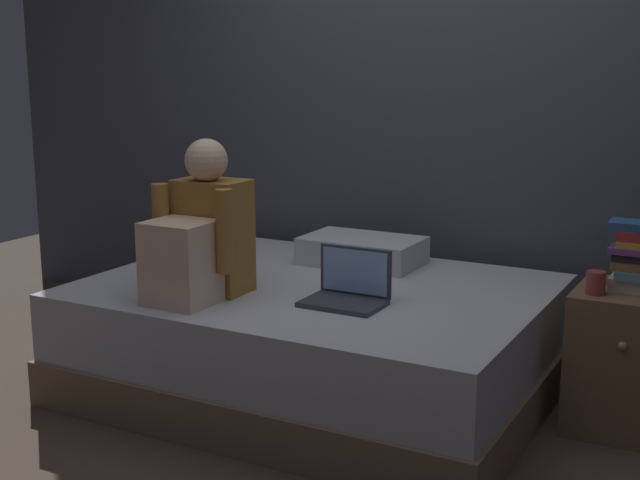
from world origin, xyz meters
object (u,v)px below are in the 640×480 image
Objects in this scene: bed at (316,338)px; person_sitting at (200,237)px; mug at (596,283)px; laptop at (348,290)px; nightstand at (630,360)px; pillow at (362,251)px.

person_sitting reaches higher than bed.
person_sitting is 1.59m from mug.
mug is at bearing 6.11° from bed.
laptop is 0.97m from mug.
nightstand is 1.81m from person_sitting.
person_sitting is 0.65m from laptop.
pillow is at bearing 170.98° from nightstand.
laptop reaches higher than pillow.
person_sitting is (-0.33, -0.39, 0.50)m from bed.
laptop is 3.56× the size of mug.
bed is at bearing -173.89° from mug.
laptop is 0.70m from pillow.
laptop is at bearing -156.87° from nightstand.
bed is 22.22× the size of mug.
person_sitting is at bearing -130.14° from bed.
pillow reaches higher than bed.
laptop reaches higher than mug.
pillow is (-0.25, 0.65, 0.01)m from laptop.
laptop is at bearing -69.05° from pillow.
nightstand is at bearing 21.39° from person_sitting.
nightstand is at bearing 42.69° from mug.
pillow reaches higher than nightstand.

